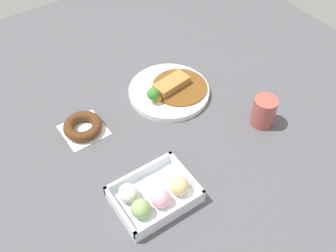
% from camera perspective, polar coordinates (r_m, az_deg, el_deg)
% --- Properties ---
extents(ground_plane, '(1.60, 1.60, 0.00)m').
position_cam_1_polar(ground_plane, '(1.12, -1.31, -0.43)').
color(ground_plane, '#4C4C51').
extents(curry_plate, '(0.25, 0.25, 0.07)m').
position_cam_1_polar(curry_plate, '(1.21, 0.23, 5.16)').
color(curry_plate, white).
rests_on(curry_plate, ground_plane).
extents(donut_box, '(0.20, 0.15, 0.06)m').
position_cam_1_polar(donut_box, '(0.96, -2.09, -10.08)').
color(donut_box, silver).
rests_on(donut_box, ground_plane).
extents(chocolate_ring_donut, '(0.12, 0.12, 0.03)m').
position_cam_1_polar(chocolate_ring_donut, '(1.13, -12.16, -0.07)').
color(chocolate_ring_donut, white).
rests_on(chocolate_ring_donut, ground_plane).
extents(coffee_mug, '(0.07, 0.07, 0.09)m').
position_cam_1_polar(coffee_mug, '(1.14, 13.63, 2.03)').
color(coffee_mug, '#9E4C42').
rests_on(coffee_mug, ground_plane).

